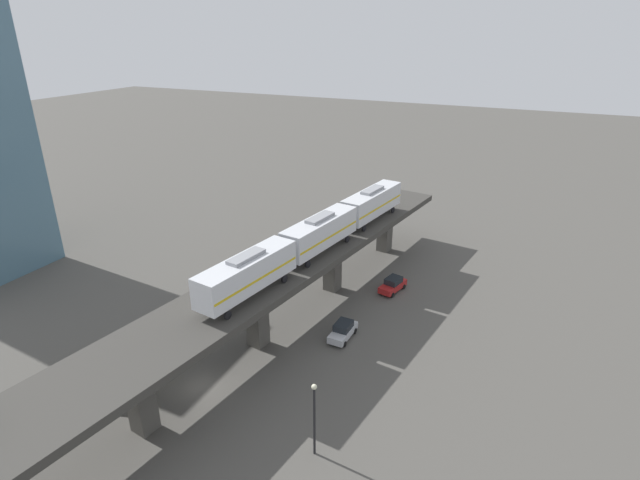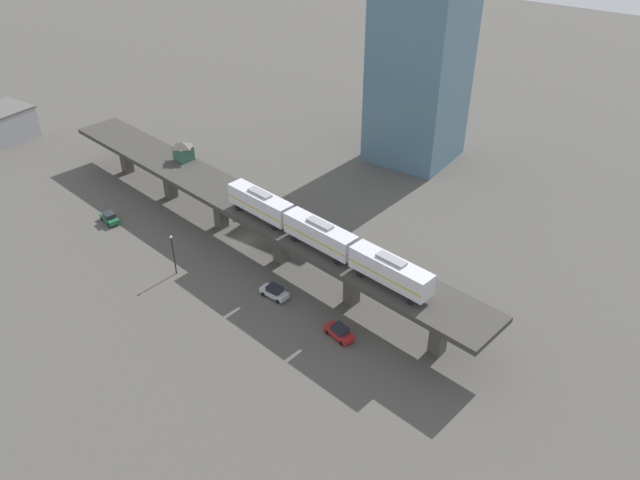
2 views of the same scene
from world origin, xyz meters
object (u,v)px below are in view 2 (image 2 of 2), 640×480
subway_train (320,234)px  street_car_red (339,332)px  street_car_green (109,217)px  street_lamp (173,252)px  office_tower (420,72)px  signal_hut (183,150)px  delivery_truck (265,207)px  street_car_silver (274,292)px

subway_train → street_car_red: 13.96m
subway_train → street_car_green: size_ratio=7.89×
street_car_red → street_lamp: 29.06m
street_car_green → street_car_red: bearing=-92.0°
subway_train → street_lamp: 23.56m
subway_train → office_tower: bearing=12.1°
signal_hut → delivery_truck: 18.20m
street_car_red → office_tower: bearing=18.3°
street_car_green → delivery_truck: size_ratio=0.63×
street_car_silver → office_tower: (54.17, 5.85, 17.06)m
street_lamp → subway_train: bearing=-66.3°
office_tower → street_car_silver: bearing=-173.8°
street_car_green → street_car_silver: bearing=-89.9°
signal_hut → street_car_silver: (-14.54, -32.07, -8.49)m
delivery_truck → street_car_green: bearing=129.7°
street_car_silver → street_lamp: (-4.17, 16.14, 3.17)m
signal_hut → street_lamp: (-18.71, -15.93, -5.32)m
street_car_red → street_lamp: bearing=94.7°
subway_train → street_car_silver: subway_train is taller
subway_train → street_car_silver: (-4.98, 4.71, -9.23)m
street_car_silver → street_car_red: bearing=-98.2°
signal_hut → street_car_red: size_ratio=0.78×
signal_hut → delivery_truck: (2.79, -16.27, -7.67)m
street_car_green → street_lamp: bearing=-101.2°
street_car_silver → signal_hut: bearing=65.6°
signal_hut → street_car_green: 17.56m
street_car_red → delivery_truck: (19.17, 28.46, 0.82)m
subway_train → delivery_truck: 25.38m
street_car_silver → street_car_red: size_ratio=0.95×
subway_train → office_tower: 50.91m
street_car_silver → street_car_green: bearing=90.1°
delivery_truck → subway_train: bearing=-121.1°
street_car_red → office_tower: size_ratio=0.13×
street_car_red → street_car_silver: bearing=81.8°
subway_train → street_car_red: subway_train is taller
street_car_green → delivery_truck: bearing=-50.3°
signal_hut → street_lamp: 25.15m
office_tower → subway_train: bearing=-167.9°
street_car_red → delivery_truck: 34.32m
street_car_green → subway_train: bearing=-83.0°
subway_train → street_car_silver: bearing=136.6°
street_car_silver → office_tower: bearing=6.2°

